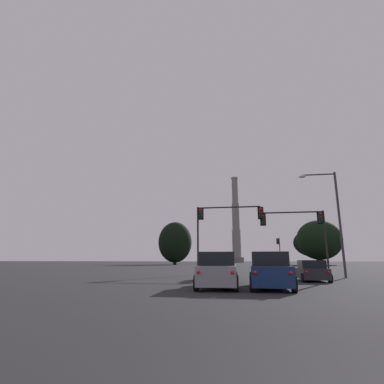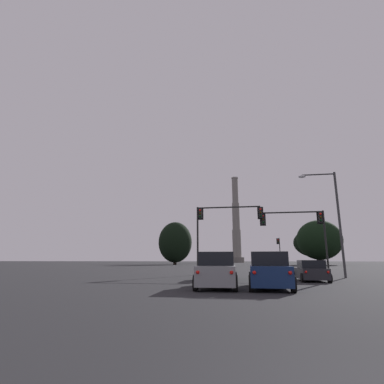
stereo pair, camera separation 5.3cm
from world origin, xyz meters
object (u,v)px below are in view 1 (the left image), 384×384
(traffic_light_overhead_left, at_px, (219,222))
(traffic_light_far_right, at_px, (279,248))
(suv_left_lane_second, at_px, (218,270))
(hatchback_right_lane_front, at_px, (311,271))
(street_lamp, at_px, (333,212))
(suv_left_lane_front, at_px, (220,267))
(traffic_light_overhead_right, at_px, (303,225))
(smokestack, at_px, (236,228))
(suv_center_lane_second, at_px, (270,271))

(traffic_light_overhead_left, relative_size, traffic_light_far_right, 1.13)
(traffic_light_overhead_left, xyz_separation_m, traffic_light_far_right, (10.04, 37.00, -1.25))
(suv_left_lane_second, height_order, hatchback_right_lane_front, suv_left_lane_second)
(traffic_light_far_right, distance_m, street_lamp, 39.83)
(suv_left_lane_front, distance_m, suv_left_lane_second, 7.16)
(hatchback_right_lane_front, bearing_deg, traffic_light_overhead_right, 81.16)
(suv_left_lane_front, height_order, traffic_light_overhead_left, traffic_light_overhead_left)
(traffic_light_overhead_right, height_order, smokestack, smokestack)
(street_lamp, relative_size, smokestack, 0.20)
(suv_left_lane_second, height_order, smokestack, smokestack)
(suv_left_lane_front, height_order, traffic_light_far_right, traffic_light_far_right)
(hatchback_right_lane_front, relative_size, smokestack, 0.09)
(traffic_light_overhead_right, bearing_deg, suv_left_lane_second, -117.66)
(traffic_light_overhead_left, bearing_deg, suv_center_lane_second, -75.02)
(suv_left_lane_front, xyz_separation_m, traffic_light_far_right, (9.56, 43.25, 3.06))
(suv_left_lane_front, bearing_deg, street_lamp, 20.46)
(hatchback_right_lane_front, bearing_deg, suv_center_lane_second, -118.59)
(smokestack, bearing_deg, suv_center_lane_second, -88.40)
(suv_center_lane_second, relative_size, traffic_light_overhead_right, 0.79)
(suv_left_lane_front, relative_size, traffic_light_overhead_left, 0.72)
(suv_center_lane_second, height_order, suv_left_lane_second, same)
(traffic_light_overhead_left, height_order, traffic_light_overhead_right, traffic_light_overhead_left)
(suv_center_lane_second, distance_m, hatchback_right_lane_front, 7.06)
(suv_center_lane_second, xyz_separation_m, suv_left_lane_second, (-2.71, -0.05, 0.00))
(suv_center_lane_second, relative_size, street_lamp, 0.55)
(suv_left_lane_front, height_order, hatchback_right_lane_front, suv_left_lane_front)
(suv_center_lane_second, height_order, hatchback_right_lane_front, suv_center_lane_second)
(suv_left_lane_front, xyz_separation_m, hatchback_right_lane_front, (6.46, -0.90, -0.23))
(suv_center_lane_second, height_order, traffic_light_far_right, traffic_light_far_right)
(hatchback_right_lane_front, distance_m, smokestack, 135.49)
(suv_center_lane_second, relative_size, traffic_light_far_right, 0.82)
(suv_left_lane_front, bearing_deg, suv_center_lane_second, -65.76)
(traffic_light_overhead_right, distance_m, street_lamp, 3.87)
(suv_left_lane_second, distance_m, traffic_light_far_right, 51.32)
(traffic_light_overhead_right, xyz_separation_m, street_lamp, (1.98, -3.23, 0.79))
(smokestack, bearing_deg, traffic_light_overhead_right, -86.18)
(suv_center_lane_second, height_order, street_lamp, street_lamp)
(traffic_light_overhead_left, height_order, traffic_light_far_right, traffic_light_overhead_left)
(traffic_light_overhead_left, distance_m, traffic_light_far_right, 38.36)
(suv_left_lane_second, bearing_deg, suv_left_lane_front, 91.43)
(traffic_light_far_right, bearing_deg, traffic_light_overhead_left, -105.18)
(suv_left_lane_front, xyz_separation_m, suv_left_lane_second, (0.38, -7.15, 0.00))
(hatchback_right_lane_front, height_order, street_lamp, street_lamp)
(traffic_light_overhead_left, bearing_deg, street_lamp, -15.51)
(suv_left_lane_second, relative_size, traffic_light_overhead_right, 0.79)
(traffic_light_overhead_left, distance_m, street_lamp, 10.47)
(suv_left_lane_second, xyz_separation_m, smokestack, (-1.20, 140.49, 16.68))
(traffic_light_far_right, bearing_deg, suv_left_lane_second, -100.33)
(hatchback_right_lane_front, relative_size, traffic_light_far_right, 0.68)
(suv_left_lane_front, height_order, suv_left_lane_second, same)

